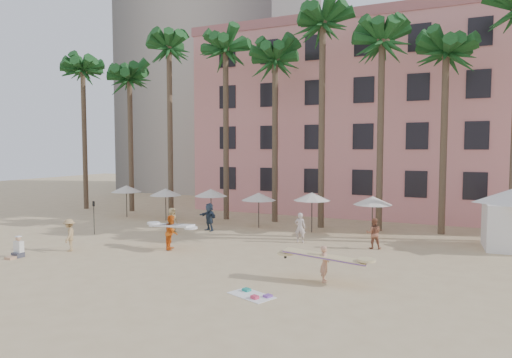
{
  "coord_description": "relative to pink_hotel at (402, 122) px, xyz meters",
  "views": [
    {
      "loc": [
        12.43,
        -16.93,
        5.77
      ],
      "look_at": [
        1.8,
        6.0,
        4.0
      ],
      "focal_mm": 32.0,
      "sensor_mm": 36.0,
      "label": 1
    }
  ],
  "objects": [
    {
      "name": "ground",
      "position": [
        -7.0,
        -26.0,
        -8.0
      ],
      "size": [
        120.0,
        120.0,
        0.0
      ],
      "primitive_type": "plane",
      "color": "#D1B789",
      "rests_on": "ground"
    },
    {
      "name": "pink_hotel",
      "position": [
        0.0,
        0.0,
        0.0
      ],
      "size": [
        35.0,
        14.0,
        16.0
      ],
      "primitive_type": "cube",
      "color": "#E08C88",
      "rests_on": "ground"
    },
    {
      "name": "grey_tower",
      "position": [
        -25.0,
        12.0,
        17.0
      ],
      "size": [
        22.0,
        18.0,
        50.0
      ],
      "primitive_type": "cube",
      "color": "#A89E8E",
      "rests_on": "ground"
    },
    {
      "name": "palm_row",
      "position": [
        -6.49,
        -11.0,
        4.97
      ],
      "size": [
        44.4,
        5.4,
        16.3
      ],
      "color": "brown",
      "rests_on": "ground"
    },
    {
      "name": "umbrella_row",
      "position": [
        -10.0,
        -13.5,
        -5.67
      ],
      "size": [
        22.5,
        2.7,
        2.73
      ],
      "color": "#332B23",
      "rests_on": "ground"
    },
    {
      "name": "beach_towel",
      "position": [
        -1.98,
        -27.22,
        -7.97
      ],
      "size": [
        2.04,
        1.59,
        0.14
      ],
      "color": "white",
      "rests_on": "ground"
    },
    {
      "name": "carrier_yellow",
      "position": [
        0.02,
        -24.27,
        -7.08
      ],
      "size": [
        3.55,
        0.99,
        1.57
      ],
      "color": "tan",
      "rests_on": "ground"
    },
    {
      "name": "carrier_white",
      "position": [
        -9.6,
        -21.85,
        -6.97
      ],
      "size": [
        2.94,
        1.16,
        1.95
      ],
      "color": "orange",
      "rests_on": "ground"
    },
    {
      "name": "beachgoers",
      "position": [
        -9.18,
        -18.62,
        -7.09
      ],
      "size": [
        16.35,
        9.93,
        1.93
      ],
      "color": "#9D5C41",
      "rests_on": "ground"
    },
    {
      "name": "paddle",
      "position": [
        -16.84,
        -20.37,
        -6.59
      ],
      "size": [
        0.18,
        0.04,
        2.23
      ],
      "color": "black",
      "rests_on": "ground"
    },
    {
      "name": "seated_man",
      "position": [
        -15.81,
        -26.84,
        -7.61
      ],
      "size": [
        0.49,
        0.86,
        1.12
      ],
      "color": "#3F3F4C",
      "rests_on": "ground"
    }
  ]
}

